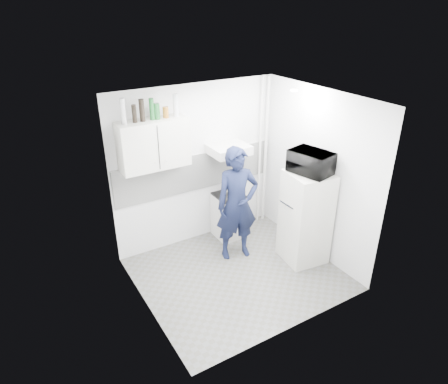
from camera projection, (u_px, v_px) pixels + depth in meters
floor at (238, 274)px, 5.95m from camera, size 2.80×2.80×0.00m
ceiling at (241, 100)px, 4.81m from camera, size 2.80×2.80×0.00m
wall_back at (196, 166)px, 6.34m from camera, size 2.80×0.00×2.80m
wall_left at (140, 223)px, 4.73m from camera, size 0.00×2.60×2.60m
wall_right at (317, 175)px, 6.03m from camera, size 0.00×2.60×2.60m
person at (237, 204)px, 6.02m from camera, size 0.74×0.57×1.80m
stove at (229, 216)px, 6.77m from camera, size 0.47×0.47×0.75m
fridge at (305, 217)px, 6.02m from camera, size 0.67×0.67×1.46m
stove_top at (229, 195)px, 6.60m from camera, size 0.45×0.45×0.03m
saucepan at (229, 191)px, 6.61m from camera, size 0.18×0.18×0.10m
microwave at (311, 162)px, 5.62m from camera, size 0.67×0.53×0.33m
bottle_a at (123, 111)px, 5.21m from camera, size 0.08×0.08×0.34m
bottle_b at (134, 114)px, 5.30m from camera, size 0.06×0.06×0.24m
bottle_c at (142, 110)px, 5.34m from camera, size 0.07×0.07×0.30m
bottle_d at (152, 109)px, 5.41m from camera, size 0.07×0.07×0.30m
canister_a at (157, 111)px, 5.46m from camera, size 0.09×0.09×0.22m
canister_b at (166, 112)px, 5.53m from camera, size 0.08×0.08×0.15m
bottle_e at (176, 105)px, 5.57m from camera, size 0.08×0.08×0.31m
upper_cabinet at (154, 144)px, 5.62m from camera, size 1.00×0.35×0.70m
range_hood at (229, 150)px, 6.24m from camera, size 0.60×0.50×0.14m
backsplash at (197, 172)px, 6.38m from camera, size 2.74×0.03×0.60m
pipe_a at (265, 153)px, 6.88m from camera, size 0.05×0.05×2.60m
pipe_b at (260, 154)px, 6.83m from camera, size 0.04×0.04×2.60m
ceiling_spot_fixture at (294, 90)px, 5.44m from camera, size 0.10×0.10×0.02m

